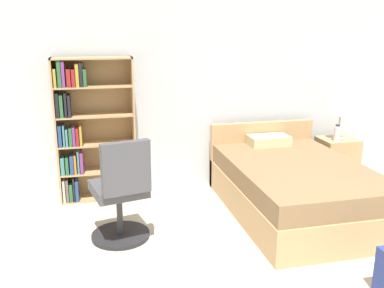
{
  "coord_description": "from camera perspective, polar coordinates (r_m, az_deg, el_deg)",
  "views": [
    {
      "loc": [
        -1.5,
        -1.95,
        2.0
      ],
      "look_at": [
        -0.56,
        1.98,
        0.89
      ],
      "focal_mm": 40.0,
      "sensor_mm": 36.0,
      "label": 1
    }
  ],
  "objects": [
    {
      "name": "office_chair",
      "position": [
        4.1,
        -9.41,
        -6.71
      ],
      "size": [
        0.57,
        0.65,
        1.04
      ],
      "color": "#232326",
      "rests_on": "ground_plane"
    },
    {
      "name": "bed",
      "position": [
        4.9,
        13.35,
        -5.5
      ],
      "size": [
        1.37,
        2.07,
        0.82
      ],
      "color": "tan",
      "rests_on": "ground_plane"
    },
    {
      "name": "bookshelf",
      "position": [
        5.1,
        -14.0,
        1.93
      ],
      "size": [
        0.9,
        0.29,
        1.68
      ],
      "color": "tan",
      "rests_on": "ground_plane"
    },
    {
      "name": "wall_back",
      "position": [
        5.44,
        2.77,
        7.9
      ],
      "size": [
        9.0,
        0.06,
        2.6
      ],
      "color": "silver",
      "rests_on": "ground_plane"
    },
    {
      "name": "nightstand",
      "position": [
        6.01,
        18.7,
        -2.03
      ],
      "size": [
        0.47,
        0.44,
        0.59
      ],
      "color": "tan",
      "rests_on": "ground_plane"
    },
    {
      "name": "water_bottle",
      "position": [
        5.77,
        18.78,
        1.37
      ],
      "size": [
        0.08,
        0.08,
        0.22
      ],
      "color": "silver",
      "rests_on": "nightstand"
    },
    {
      "name": "table_lamp",
      "position": [
        5.82,
        19.22,
        4.31
      ],
      "size": [
        0.23,
        0.23,
        0.49
      ],
      "color": "#B2B2B7",
      "rests_on": "nightstand"
    }
  ]
}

